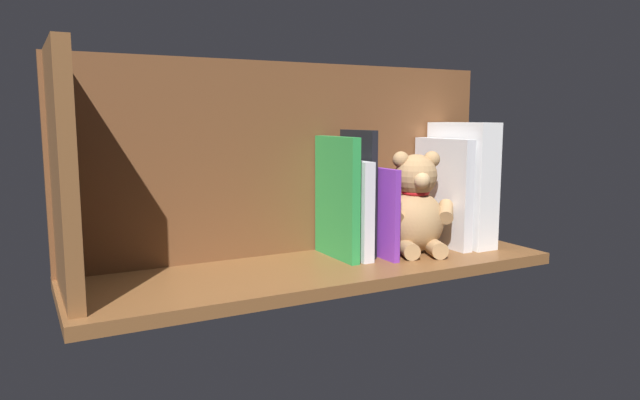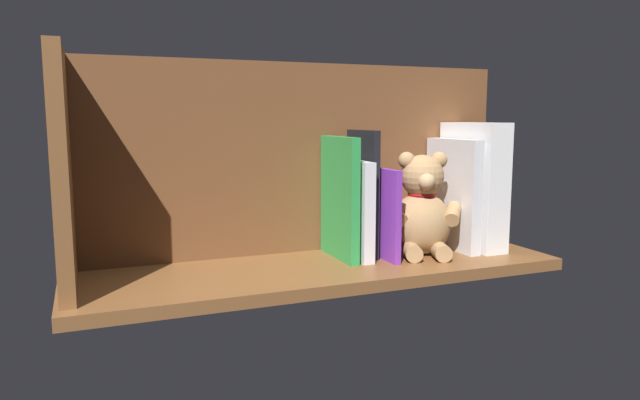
# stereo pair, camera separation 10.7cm
# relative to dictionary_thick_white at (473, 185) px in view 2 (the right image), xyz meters

# --- Properties ---
(ground_plane) EXTENTS (0.91, 0.28, 0.02)m
(ground_plane) POSITION_rel_dictionary_thick_white_xyz_m (0.36, 0.02, -0.14)
(ground_plane) COLOR brown
(shelf_back_panel) EXTENTS (0.91, 0.02, 0.38)m
(shelf_back_panel) POSITION_rel_dictionary_thick_white_xyz_m (0.36, -0.10, 0.06)
(shelf_back_panel) COLOR brown
(shelf_back_panel) RESTS_ON ground_plane
(shelf_side_divider) EXTENTS (0.02, 0.22, 0.38)m
(shelf_side_divider) POSITION_rel_dictionary_thick_white_xyz_m (0.79, 0.02, 0.06)
(shelf_side_divider) COLOR brown
(shelf_side_divider) RESTS_ON ground_plane
(dictionary_thick_white) EXTENTS (0.05, 0.17, 0.26)m
(dictionary_thick_white) POSITION_rel_dictionary_thick_white_xyz_m (0.00, 0.00, 0.00)
(dictionary_thick_white) COLOR white
(dictionary_thick_white) RESTS_ON ground_plane
(book_0) EXTENTS (0.02, 0.17, 0.23)m
(book_0) POSITION_rel_dictionary_thick_white_xyz_m (0.05, -0.00, -0.02)
(book_0) COLOR silver
(book_0) RESTS_ON ground_plane
(teddy_bear) EXTENTS (0.16, 0.16, 0.21)m
(teddy_bear) POSITION_rel_dictionary_thick_white_xyz_m (0.14, 0.02, -0.04)
(teddy_bear) COLOR tan
(teddy_bear) RESTS_ON ground_plane
(book_1) EXTENTS (0.01, 0.17, 0.18)m
(book_1) POSITION_rel_dictionary_thick_white_xyz_m (0.22, -0.00, -0.04)
(book_1) COLOR purple
(book_1) RESTS_ON ground_plane
(book_2) EXTENTS (0.01, 0.12, 0.25)m
(book_2) POSITION_rel_dictionary_thick_white_xyz_m (0.25, -0.03, -0.01)
(book_2) COLOR black
(book_2) RESTS_ON ground_plane
(book_3) EXTENTS (0.02, 0.15, 0.19)m
(book_3) POSITION_rel_dictionary_thick_white_xyz_m (0.27, -0.01, -0.04)
(book_3) COLOR silver
(book_3) RESTS_ON ground_plane
(book_4) EXTENTS (0.02, 0.15, 0.24)m
(book_4) POSITION_rel_dictionary_thick_white_xyz_m (0.30, -0.01, -0.01)
(book_4) COLOR green
(book_4) RESTS_ON ground_plane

